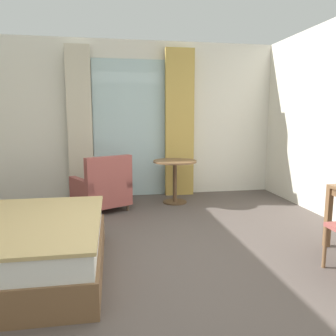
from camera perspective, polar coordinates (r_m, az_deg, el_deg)
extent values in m
cube|color=#564C47|center=(3.45, -2.30, -17.61)|extent=(6.07, 7.02, 0.10)
cube|color=white|center=(6.32, -6.44, 8.15)|extent=(5.67, 0.12, 2.83)
cube|color=silver|center=(6.25, -6.36, 6.58)|extent=(1.35, 0.02, 2.49)
cube|color=beige|center=(6.15, -14.75, 7.26)|extent=(0.42, 0.10, 2.70)
cube|color=tan|center=(6.27, 1.97, 7.57)|extent=(0.53, 0.10, 2.70)
cube|color=tan|center=(3.40, -22.39, -8.43)|extent=(1.30, 1.75, 0.03)
cube|color=brown|center=(4.26, 25.57, -7.57)|extent=(0.06, 0.06, 0.69)
cylinder|color=brown|center=(3.71, 25.11, -12.09)|extent=(0.04, 0.04, 0.42)
cube|color=#9E4C47|center=(5.46, -11.35, -4.57)|extent=(0.99, 0.98, 0.27)
cube|color=#9E4C47|center=(5.12, -10.00, -0.90)|extent=(0.72, 0.45, 0.52)
cube|color=#9E4C47|center=(5.56, -8.44, -1.96)|extent=(0.42, 0.68, 0.16)
cube|color=#9E4C47|center=(5.28, -14.56, -2.72)|extent=(0.42, 0.68, 0.16)
cylinder|color=#4C3D2D|center=(5.90, -9.87, -5.39)|extent=(0.04, 0.04, 0.10)
cylinder|color=#4C3D2D|center=(5.64, -15.51, -6.24)|extent=(0.04, 0.04, 0.10)
cylinder|color=#4C3D2D|center=(5.39, -6.87, -6.66)|extent=(0.04, 0.04, 0.10)
cylinder|color=#4C3D2D|center=(5.12, -12.94, -7.69)|extent=(0.04, 0.04, 0.10)
cylinder|color=brown|center=(5.71, 1.18, 1.14)|extent=(0.74, 0.74, 0.03)
cylinder|color=brown|center=(5.77, 1.17, -2.49)|extent=(0.07, 0.07, 0.71)
cylinder|color=brown|center=(5.85, 1.16, -5.77)|extent=(0.41, 0.41, 0.02)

